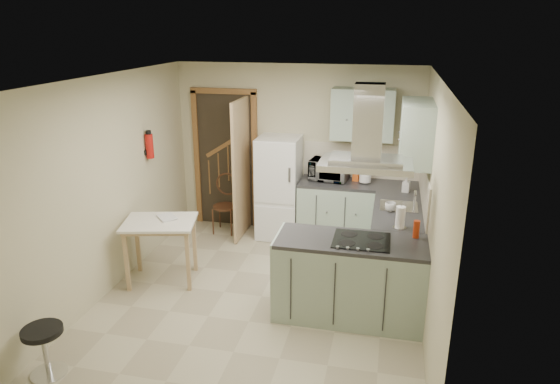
% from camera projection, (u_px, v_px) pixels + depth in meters
% --- Properties ---
extents(floor, '(4.20, 4.20, 0.00)m').
position_uv_depth(floor, '(262.00, 296.00, 5.83)').
color(floor, '#B1A989').
rests_on(floor, ground).
extents(ceiling, '(4.20, 4.20, 0.00)m').
position_uv_depth(ceiling, '(259.00, 78.00, 5.03)').
color(ceiling, silver).
rests_on(ceiling, back_wall).
extents(back_wall, '(3.60, 0.00, 3.60)m').
position_uv_depth(back_wall, '(297.00, 150.00, 7.37)').
color(back_wall, '#BDB692').
rests_on(back_wall, floor).
extents(left_wall, '(0.00, 4.20, 4.20)m').
position_uv_depth(left_wall, '(111.00, 184.00, 5.81)').
color(left_wall, '#BDB692').
rests_on(left_wall, floor).
extents(right_wall, '(0.00, 4.20, 4.20)m').
position_uv_depth(right_wall, '(432.00, 208.00, 5.06)').
color(right_wall, '#BDB692').
rests_on(right_wall, floor).
extents(doorway, '(1.10, 0.12, 2.10)m').
position_uv_depth(doorway, '(226.00, 160.00, 7.64)').
color(doorway, brown).
rests_on(doorway, floor).
extents(fridge, '(0.60, 0.60, 1.50)m').
position_uv_depth(fridge, '(279.00, 188.00, 7.30)').
color(fridge, white).
rests_on(fridge, floor).
extents(counter_back, '(1.08, 0.60, 0.90)m').
position_uv_depth(counter_back, '(337.00, 211.00, 7.21)').
color(counter_back, '#9EB2A0').
rests_on(counter_back, floor).
extents(counter_right, '(0.60, 1.95, 0.90)m').
position_uv_depth(counter_right, '(396.00, 235.00, 6.41)').
color(counter_right, '#9EB2A0').
rests_on(counter_right, floor).
extents(splashback, '(1.68, 0.02, 0.50)m').
position_uv_depth(splashback, '(362.00, 161.00, 7.19)').
color(splashback, beige).
rests_on(splashback, counter_back).
extents(wall_cabinet_back, '(0.85, 0.35, 0.70)m').
position_uv_depth(wall_cabinet_back, '(363.00, 114.00, 6.82)').
color(wall_cabinet_back, '#9EB2A0').
rests_on(wall_cabinet_back, back_wall).
extents(wall_cabinet_right, '(0.35, 0.90, 0.70)m').
position_uv_depth(wall_cabinet_right, '(416.00, 132.00, 5.69)').
color(wall_cabinet_right, '#9EB2A0').
rests_on(wall_cabinet_right, right_wall).
extents(peninsula, '(1.55, 0.65, 0.90)m').
position_uv_depth(peninsula, '(350.00, 279.00, 5.31)').
color(peninsula, '#9EB2A0').
rests_on(peninsula, floor).
extents(hob, '(0.58, 0.50, 0.01)m').
position_uv_depth(hob, '(362.00, 240.00, 5.14)').
color(hob, black).
rests_on(hob, peninsula).
extents(extractor_hood, '(0.90, 0.55, 0.10)m').
position_uv_depth(extractor_hood, '(366.00, 164.00, 4.88)').
color(extractor_hood, silver).
rests_on(extractor_hood, ceiling).
extents(sink, '(0.45, 0.40, 0.01)m').
position_uv_depth(sink, '(399.00, 206.00, 6.11)').
color(sink, silver).
rests_on(sink, counter_right).
extents(fire_extinguisher, '(0.10, 0.10, 0.32)m').
position_uv_depth(fire_extinguisher, '(150.00, 146.00, 6.55)').
color(fire_extinguisher, '#B2140F').
rests_on(fire_extinguisher, left_wall).
extents(drop_leaf_table, '(0.96, 0.81, 0.79)m').
position_uv_depth(drop_leaf_table, '(162.00, 251.00, 6.08)').
color(drop_leaf_table, tan).
rests_on(drop_leaf_table, floor).
extents(bentwood_chair, '(0.37, 0.37, 0.81)m').
position_uv_depth(bentwood_chair, '(225.00, 207.00, 7.52)').
color(bentwood_chair, '#432916').
rests_on(bentwood_chair, floor).
extents(stool, '(0.37, 0.37, 0.48)m').
position_uv_depth(stool, '(45.00, 351.00, 4.47)').
color(stool, black).
rests_on(stool, floor).
extents(microwave, '(0.57, 0.43, 0.29)m').
position_uv_depth(microwave, '(329.00, 170.00, 7.11)').
color(microwave, black).
rests_on(microwave, counter_back).
extents(kettle, '(0.18, 0.18, 0.24)m').
position_uv_depth(kettle, '(365.00, 175.00, 6.98)').
color(kettle, white).
rests_on(kettle, counter_back).
extents(cereal_box, '(0.13, 0.22, 0.31)m').
position_uv_depth(cereal_box, '(358.00, 169.00, 7.12)').
color(cereal_box, orange).
rests_on(cereal_box, counter_back).
extents(soap_bottle, '(0.11, 0.11, 0.20)m').
position_uv_depth(soap_bottle, '(406.00, 185.00, 6.61)').
color(soap_bottle, '#ABA9B5').
rests_on(soap_bottle, counter_right).
extents(paper_towel, '(0.11, 0.11, 0.26)m').
position_uv_depth(paper_towel, '(400.00, 217.00, 5.43)').
color(paper_towel, white).
rests_on(paper_towel, counter_right).
extents(cup, '(0.16, 0.16, 0.10)m').
position_uv_depth(cup, '(391.00, 207.00, 5.94)').
color(cup, white).
rests_on(cup, counter_right).
extents(red_bottle, '(0.08, 0.08, 0.19)m').
position_uv_depth(red_bottle, '(416.00, 229.00, 5.19)').
color(red_bottle, '#BB3310').
rests_on(red_bottle, peninsula).
extents(book, '(0.31, 0.32, 0.11)m').
position_uv_depth(book, '(159.00, 215.00, 5.99)').
color(book, '#9A3336').
rests_on(book, drop_leaf_table).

